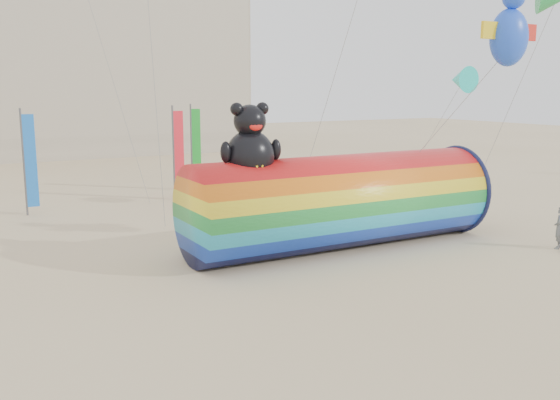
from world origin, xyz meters
TOP-DOWN VIEW (x-y plane):
  - ground at (0.00, 0.00)m, footprint 160.00×160.00m
  - windsock_assembly at (4.00, 2.91)m, footprint 12.46×3.80m
  - kite_handler at (11.24, -1.45)m, footprint 0.72×0.63m
  - festival_banners at (0.22, 16.60)m, footprint 10.40×3.08m

SIDE VIEW (x-z plane):
  - ground at x=0.00m, z-range 0.00..0.00m
  - kite_handler at x=11.24m, z-range 0.00..1.66m
  - windsock_assembly at x=4.00m, z-range -0.97..4.78m
  - festival_banners at x=0.22m, z-range 0.04..5.24m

